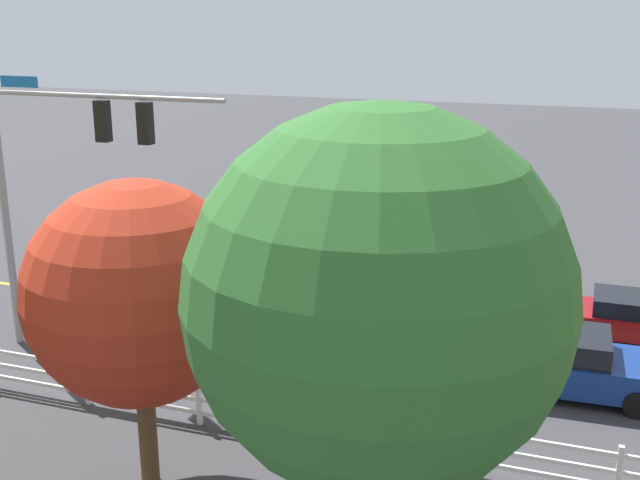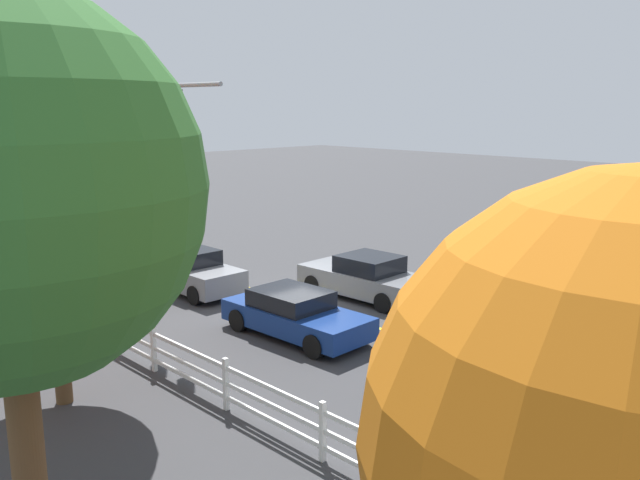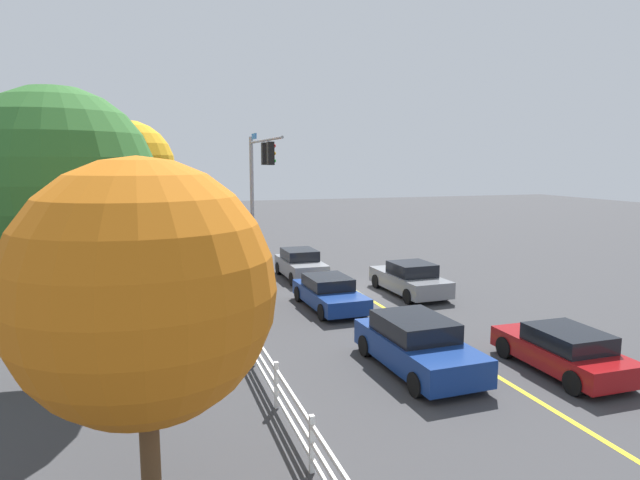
{
  "view_description": "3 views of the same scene",
  "coord_description": "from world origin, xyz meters",
  "px_view_note": "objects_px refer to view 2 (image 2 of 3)",
  "views": [
    {
      "loc": [
        -9.23,
        20.16,
        8.79
      ],
      "look_at": [
        -2.88,
        1.99,
        3.21
      ],
      "focal_mm": 44.31,
      "sensor_mm": 36.0,
      "label": 1
    },
    {
      "loc": [
        -15.13,
        13.97,
        6.34
      ],
      "look_at": [
        -2.13,
        1.21,
        2.6
      ],
      "focal_mm": 37.27,
      "sensor_mm": 36.0,
      "label": 2
    },
    {
      "loc": [
        -22.34,
        9.08,
        5.87
      ],
      "look_at": [
        -1.91,
        2.47,
        2.78
      ],
      "focal_mm": 30.54,
      "sensor_mm": 36.0,
      "label": 3
    }
  ],
  "objects_px": {
    "car_0": "(295,314)",
    "pedestrian": "(132,274)",
    "tree_3": "(50,226)",
    "tree_0": "(2,190)",
    "car_1": "(532,382)",
    "car_2": "(365,277)",
    "car_4": "(190,271)"
  },
  "relations": [
    {
      "from": "car_1",
      "to": "tree_3",
      "type": "distance_m",
      "value": 10.43
    },
    {
      "from": "car_2",
      "to": "tree_3",
      "type": "bearing_deg",
      "value": 92.33
    },
    {
      "from": "car_4",
      "to": "tree_0",
      "type": "xyz_separation_m",
      "value": [
        -10.61,
        9.49,
        4.62
      ]
    },
    {
      "from": "car_2",
      "to": "tree_3",
      "type": "xyz_separation_m",
      "value": [
        -0.73,
        10.6,
        3.2
      ]
    },
    {
      "from": "car_0",
      "to": "car_4",
      "type": "bearing_deg",
      "value": 173.88
    },
    {
      "from": "tree_0",
      "to": "car_0",
      "type": "bearing_deg",
      "value": -62.22
    },
    {
      "from": "car_2",
      "to": "car_0",
      "type": "bearing_deg",
      "value": 103.58
    },
    {
      "from": "pedestrian",
      "to": "tree_0",
      "type": "bearing_deg",
      "value": 41.27
    },
    {
      "from": "car_2",
      "to": "tree_0",
      "type": "bearing_deg",
      "value": 112.43
    },
    {
      "from": "tree_3",
      "to": "car_1",
      "type": "bearing_deg",
      "value": -138.0
    },
    {
      "from": "car_0",
      "to": "pedestrian",
      "type": "bearing_deg",
      "value": -166.92
    },
    {
      "from": "car_0",
      "to": "car_1",
      "type": "relative_size",
      "value": 0.97
    },
    {
      "from": "pedestrian",
      "to": "car_0",
      "type": "bearing_deg",
      "value": 90.41
    },
    {
      "from": "tree_0",
      "to": "tree_3",
      "type": "height_order",
      "value": "tree_0"
    },
    {
      "from": "car_1",
      "to": "tree_3",
      "type": "height_order",
      "value": "tree_3"
    },
    {
      "from": "car_0",
      "to": "tree_3",
      "type": "xyz_separation_m",
      "value": [
        0.41,
        6.41,
        3.26
      ]
    },
    {
      "from": "car_4",
      "to": "pedestrian",
      "type": "relative_size",
      "value": 2.44
    },
    {
      "from": "car_0",
      "to": "tree_0",
      "type": "bearing_deg",
      "value": -63.88
    },
    {
      "from": "car_2",
      "to": "tree_0",
      "type": "xyz_separation_m",
      "value": [
        -5.9,
        13.22,
        4.64
      ]
    },
    {
      "from": "car_1",
      "to": "pedestrian",
      "type": "height_order",
      "value": "pedestrian"
    },
    {
      "from": "tree_0",
      "to": "car_4",
      "type": "bearing_deg",
      "value": -41.82
    },
    {
      "from": "car_1",
      "to": "tree_0",
      "type": "xyz_separation_m",
      "value": [
        2.22,
        9.28,
        4.6
      ]
    },
    {
      "from": "pedestrian",
      "to": "tree_0",
      "type": "relative_size",
      "value": 0.22
    },
    {
      "from": "tree_3",
      "to": "tree_0",
      "type": "bearing_deg",
      "value": 153.06
    },
    {
      "from": "car_1",
      "to": "tree_3",
      "type": "bearing_deg",
      "value": -139.79
    },
    {
      "from": "pedestrian",
      "to": "car_4",
      "type": "bearing_deg",
      "value": 158.8
    },
    {
      "from": "car_1",
      "to": "tree_0",
      "type": "distance_m",
      "value": 10.59
    },
    {
      "from": "car_1",
      "to": "car_4",
      "type": "bearing_deg",
      "value": 177.26
    },
    {
      "from": "car_0",
      "to": "pedestrian",
      "type": "distance_m",
      "value": 6.31
    },
    {
      "from": "car_1",
      "to": "tree_3",
      "type": "xyz_separation_m",
      "value": [
        7.38,
        6.65,
        3.15
      ]
    },
    {
      "from": "car_0",
      "to": "tree_3",
      "type": "relative_size",
      "value": 0.75
    },
    {
      "from": "car_0",
      "to": "pedestrian",
      "type": "relative_size",
      "value": 2.65
    }
  ]
}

